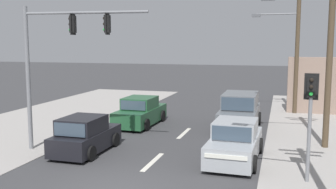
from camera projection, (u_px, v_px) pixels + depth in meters
The scene contains 10 objects.
lane_dash_mid at pixel (153, 162), 14.98m from camera, with size 0.20×2.40×0.01m, color silver.
lane_dash_far at pixel (184, 133), 19.74m from camera, with size 0.20×2.40×0.01m, color silver.
utility_pole_midground_right at pixel (327, 35), 16.44m from camera, with size 3.78×0.51×8.99m.
utility_pole_background_right at pixel (295, 39), 24.77m from camera, with size 3.78×0.34×8.79m.
traffic_signal_mast at pixel (56, 52), 16.00m from camera, with size 5.28×0.60×6.00m.
pedestal_signal_right_kerb at pixel (310, 109), 12.48m from camera, with size 0.44×0.30×3.56m.
suv_oncoming_mid at pixel (240, 113), 20.58m from camera, with size 2.07×4.54×1.90m.
hatchback_kerbside_parked at pixel (85, 136), 16.21m from camera, with size 1.80×3.65×1.53m.
sedan_crossing_left at pixel (235, 142), 15.13m from camera, with size 1.99×4.29×1.56m.
sedan_oncoming_near at pixel (140, 112), 21.65m from camera, with size 1.97×4.28×1.56m.
Camera 1 is at (4.60, -10.78, 4.51)m, focal length 42.00 mm.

